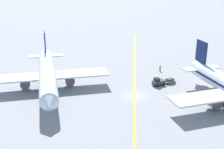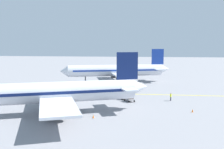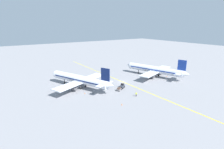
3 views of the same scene
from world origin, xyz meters
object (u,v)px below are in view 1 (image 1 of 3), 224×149
at_px(airplane_adjacent_stand, 47,74).
at_px(ground_crew_worker, 160,68).
at_px(baggage_cart_trailing, 170,80).
at_px(traffic_cone_by_wingtip, 34,81).
at_px(baggage_tug_dark, 158,82).
at_px(traffic_cone_mid_apron, 193,67).

xyz_separation_m(airplane_adjacent_stand, ground_crew_worker, (-26.30, -14.98, -2.80)).
height_order(airplane_adjacent_stand, baggage_cart_trailing, airplane_adjacent_stand).
bearing_deg(traffic_cone_by_wingtip, baggage_cart_trailing, -176.32).
distance_m(airplane_adjacent_stand, baggage_tug_dark, 25.91).
bearing_deg(ground_crew_worker, airplane_adjacent_stand, 29.67).
height_order(airplane_adjacent_stand, traffic_cone_mid_apron, airplane_adjacent_stand).
bearing_deg(ground_crew_worker, baggage_tug_dark, 84.73).
relative_size(airplane_adjacent_stand, traffic_cone_by_wingtip, 63.14).
bearing_deg(baggage_tug_dark, airplane_adjacent_stand, 10.30).
bearing_deg(baggage_tug_dark, ground_crew_worker, -95.27).
relative_size(ground_crew_worker, traffic_cone_mid_apron, 3.05).
relative_size(airplane_adjacent_stand, traffic_cone_mid_apron, 63.14).
bearing_deg(baggage_tug_dark, traffic_cone_by_wingtip, 0.86).
distance_m(traffic_cone_mid_apron, traffic_cone_by_wingtip, 42.68).
distance_m(baggage_cart_trailing, traffic_cone_by_wingtip, 33.06).
height_order(baggage_tug_dark, traffic_cone_by_wingtip, baggage_tug_dark).
xyz_separation_m(baggage_cart_trailing, ground_crew_worker, (1.89, -8.71, 0.15)).
height_order(baggage_cart_trailing, traffic_cone_mid_apron, baggage_cart_trailing).
relative_size(ground_crew_worker, traffic_cone_by_wingtip, 3.05).
height_order(airplane_adjacent_stand, ground_crew_worker, airplane_adjacent_stand).
bearing_deg(traffic_cone_by_wingtip, airplane_adjacent_stand, 139.15).
bearing_deg(traffic_cone_by_wingtip, baggage_tug_dark, -179.14).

